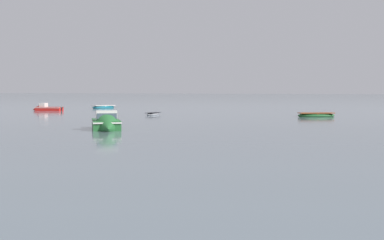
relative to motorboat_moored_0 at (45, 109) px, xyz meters
name	(u,v)px	position (x,y,z in m)	size (l,w,h in m)	color
motorboat_moored_0	(45,109)	(0.00, 0.00, 0.00)	(4.88, 2.62, 1.76)	red
rowboat_moored_0	(316,115)	(41.86, -2.49, -0.07)	(4.64, 3.63, 0.71)	#23602D
rowboat_moored_1	(103,107)	(1.25, 14.29, -0.08)	(3.10, 4.63, 0.69)	#197084
rowboat_moored_2	(153,114)	(21.97, -6.19, -0.14)	(1.08, 2.92, 0.46)	gray
motorboat_moored_3	(106,126)	(31.24, -31.40, 0.09)	(5.29, 6.25, 2.34)	#23602D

